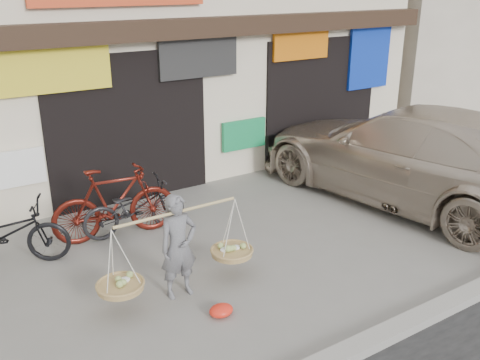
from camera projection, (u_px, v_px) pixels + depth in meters
ground at (234, 281)px, 7.29m from camera, size 70.00×70.00×0.00m
kerb at (333, 360)px, 5.70m from camera, size 70.00×0.25×0.12m
shophouse_block at (69, 0)px, 11.13m from camera, size 14.00×6.32×7.00m
neighbor_east at (455, 0)px, 18.51m from camera, size 12.00×7.00×6.40m
street_vendor at (179, 251)px, 6.78m from camera, size 2.16×0.57×1.39m
bike_0 at (4, 233)px, 7.59m from camera, size 1.91×1.33×0.95m
bike_1 at (115, 203)px, 8.34m from camera, size 2.02×0.80×1.18m
bike_2 at (134, 207)px, 8.54m from camera, size 1.73×0.72×0.89m
suv at (410, 154)px, 9.72m from camera, size 3.32×6.34×1.75m
red_bag at (221, 310)px, 6.53m from camera, size 0.31×0.25×0.14m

